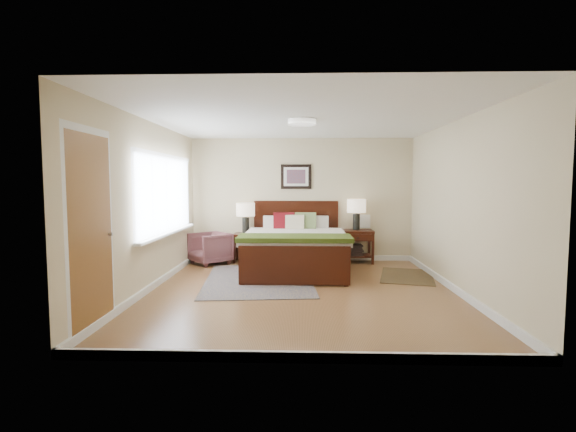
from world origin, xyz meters
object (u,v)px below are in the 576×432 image
(rug_persian, at_px, (259,280))
(lamp_left, at_px, (246,212))
(armchair, at_px, (210,248))
(nightstand_left, at_px, (246,240))
(bed, at_px, (295,240))
(lamp_right, at_px, (356,208))
(nightstand_right, at_px, (356,243))

(rug_persian, bearing_deg, lamp_left, 99.35)
(lamp_left, xyz_separation_m, armchair, (-0.67, -0.27, -0.70))
(nightstand_left, distance_m, lamp_left, 0.56)
(bed, xyz_separation_m, rug_persian, (-0.59, -0.74, -0.55))
(nightstand_left, distance_m, lamp_right, 2.31)
(lamp_right, xyz_separation_m, rug_persian, (-1.80, -1.61, -1.08))
(lamp_right, bearing_deg, nightstand_left, -179.47)
(bed, height_order, lamp_right, lamp_right)
(bed, distance_m, lamp_right, 1.59)
(lamp_left, distance_m, armchair, 1.01)
(bed, height_order, nightstand_left, bed)
(lamp_left, bearing_deg, armchair, -158.17)
(bed, relative_size, armchair, 3.27)
(lamp_right, distance_m, armchair, 3.01)
(nightstand_right, bearing_deg, lamp_right, 90.00)
(bed, height_order, armchair, bed)
(nightstand_left, bearing_deg, lamp_left, 90.00)
(nightstand_right, distance_m, armchair, 2.91)
(bed, xyz_separation_m, lamp_left, (-1.01, 0.87, 0.45))
(nightstand_right, xyz_separation_m, armchair, (-2.90, -0.26, -0.08))
(armchair, height_order, rug_persian, armchair)
(nightstand_left, relative_size, armchair, 0.84)
(nightstand_right, bearing_deg, rug_persian, -138.48)
(nightstand_right, bearing_deg, armchair, -174.92)
(bed, bearing_deg, nightstand_left, 139.85)
(lamp_left, bearing_deg, lamp_right, 0.00)
(nightstand_left, xyz_separation_m, nightstand_right, (2.22, 0.01, -0.06))
(bed, distance_m, lamp_left, 1.41)
(nightstand_right, distance_m, lamp_left, 2.31)
(bed, distance_m, armchair, 1.81)
(lamp_right, xyz_separation_m, armchair, (-2.90, -0.27, -0.78))
(nightstand_left, height_order, armchair, armchair)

